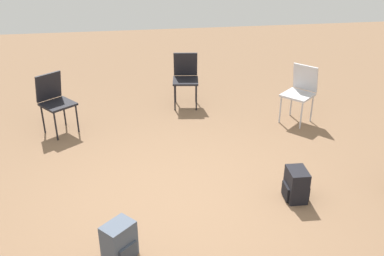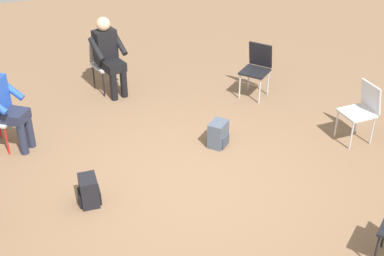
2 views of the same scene
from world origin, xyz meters
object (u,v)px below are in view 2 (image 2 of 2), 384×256
at_px(chair_south, 104,60).
at_px(person_in_black, 108,52).
at_px(chair_west, 362,108).
at_px(person_in_blue, 2,102).
at_px(backpack_by_empty_chair, 218,135).
at_px(backpack_near_laptop_user, 89,192).
at_px(chair_southwest, 257,66).

relative_size(chair_south, person_in_black, 0.69).
height_order(chair_west, person_in_black, person_in_black).
xyz_separation_m(chair_south, person_in_blue, (1.62, 1.29, 0.20)).
bearing_deg(backpack_by_empty_chair, chair_south, -64.85).
distance_m(chair_south, backpack_by_empty_chair, 2.49).
bearing_deg(backpack_near_laptop_user, person_in_blue, -63.72).
relative_size(chair_west, backpack_by_empty_chair, 2.36).
bearing_deg(person_in_blue, backpack_near_laptop_user, 62.26).
xyz_separation_m(chair_southwest, person_in_black, (2.15, -0.90, 0.20)).
bearing_deg(chair_south, backpack_near_laptop_user, 58.11).
xyz_separation_m(backpack_near_laptop_user, backpack_by_empty_chair, (-1.89, -0.63, 0.00)).
distance_m(chair_southwest, backpack_near_laptop_user, 3.54).
bearing_deg(chair_west, backpack_near_laptop_user, 89.44).
relative_size(chair_west, person_in_blue, 0.69).
bearing_deg(chair_southwest, backpack_near_laptop_user, 80.47).
xyz_separation_m(chair_southwest, backpack_near_laptop_user, (3.04, 1.80, -0.34)).
xyz_separation_m(person_in_blue, backpack_near_laptop_user, (-0.78, 1.57, -0.54)).
relative_size(chair_south, chair_southwest, 1.00).
bearing_deg(person_in_black, person_in_blue, 18.70).
bearing_deg(chair_south, chair_southwest, 138.64).
bearing_deg(chair_southwest, person_in_black, 27.05).
bearing_deg(chair_west, chair_south, 44.62).
height_order(chair_southwest, backpack_near_laptop_user, chair_southwest).
bearing_deg(backpack_near_laptop_user, chair_south, -106.39).
xyz_separation_m(chair_west, person_in_black, (2.88, -2.61, 0.20)).
bearing_deg(chair_southwest, chair_south, 23.97).
distance_m(chair_southwest, person_in_blue, 3.82).
xyz_separation_m(chair_south, person_in_black, (-0.04, 0.16, 0.20)).
distance_m(person_in_blue, person_in_black, 2.01).
relative_size(chair_west, person_in_black, 0.69).
distance_m(chair_south, person_in_black, 0.26).
xyz_separation_m(person_in_black, backpack_near_laptop_user, (0.89, 2.70, -0.54)).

